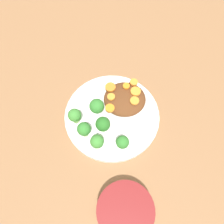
% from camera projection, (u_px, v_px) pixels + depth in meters
% --- Properties ---
extents(ground_plane, '(4.00, 4.00, 0.00)m').
position_uv_depth(ground_plane, '(112.00, 117.00, 0.60)').
color(ground_plane, '#8C603D').
extents(plate, '(0.26, 0.26, 0.02)m').
position_uv_depth(plate, '(112.00, 115.00, 0.59)').
color(plate, white).
rests_on(plate, ground_plane).
extents(dip_bowl, '(0.13, 0.13, 0.04)m').
position_uv_depth(dip_bowl, '(125.00, 211.00, 0.48)').
color(dip_bowl, white).
rests_on(dip_bowl, ground_plane).
extents(stew_mound, '(0.11, 0.11, 0.04)m').
position_uv_depth(stew_mound, '(125.00, 99.00, 0.59)').
color(stew_mound, '#5B3319').
rests_on(stew_mound, plate).
extents(broccoli_floret_0, '(0.03, 0.03, 0.05)m').
position_uv_depth(broccoli_floret_0, '(75.00, 116.00, 0.55)').
color(broccoli_floret_0, '#759E51').
rests_on(broccoli_floret_0, plate).
extents(broccoli_floret_1, '(0.04, 0.04, 0.05)m').
position_uv_depth(broccoli_floret_1, '(103.00, 124.00, 0.54)').
color(broccoli_floret_1, '#759E51').
rests_on(broccoli_floret_1, plate).
extents(broccoli_floret_2, '(0.04, 0.04, 0.05)m').
position_uv_depth(broccoli_floret_2, '(97.00, 106.00, 0.56)').
color(broccoli_floret_2, '#7FA85B').
rests_on(broccoli_floret_2, plate).
extents(broccoli_floret_3, '(0.03, 0.03, 0.05)m').
position_uv_depth(broccoli_floret_3, '(84.00, 129.00, 0.54)').
color(broccoli_floret_3, '#7FA85B').
rests_on(broccoli_floret_3, plate).
extents(broccoli_floret_4, '(0.03, 0.03, 0.05)m').
position_uv_depth(broccoli_floret_4, '(97.00, 142.00, 0.52)').
color(broccoli_floret_4, '#7FA85B').
rests_on(broccoli_floret_4, plate).
extents(broccoli_floret_5, '(0.03, 0.03, 0.05)m').
position_uv_depth(broccoli_floret_5, '(123.00, 142.00, 0.53)').
color(broccoli_floret_5, '#759E51').
rests_on(broccoli_floret_5, plate).
extents(carrot_slice_0, '(0.02, 0.02, 0.01)m').
position_uv_depth(carrot_slice_0, '(110.00, 108.00, 0.56)').
color(carrot_slice_0, orange).
rests_on(carrot_slice_0, stew_mound).
extents(carrot_slice_1, '(0.02, 0.02, 0.01)m').
position_uv_depth(carrot_slice_1, '(126.00, 86.00, 0.58)').
color(carrot_slice_1, orange).
rests_on(carrot_slice_1, stew_mound).
extents(carrot_slice_2, '(0.03, 0.03, 0.01)m').
position_uv_depth(carrot_slice_2, '(136.00, 91.00, 0.58)').
color(carrot_slice_2, orange).
rests_on(carrot_slice_2, stew_mound).
extents(carrot_slice_3, '(0.02, 0.02, 0.01)m').
position_uv_depth(carrot_slice_3, '(135.00, 101.00, 0.56)').
color(carrot_slice_3, orange).
rests_on(carrot_slice_3, stew_mound).
extents(carrot_slice_4, '(0.03, 0.03, 0.01)m').
position_uv_depth(carrot_slice_4, '(111.00, 87.00, 0.58)').
color(carrot_slice_4, orange).
rests_on(carrot_slice_4, stew_mound).
extents(carrot_slice_5, '(0.02, 0.02, 0.01)m').
position_uv_depth(carrot_slice_5, '(134.00, 82.00, 0.59)').
color(carrot_slice_5, orange).
rests_on(carrot_slice_5, stew_mound).
extents(carrot_slice_6, '(0.02, 0.02, 0.00)m').
position_uv_depth(carrot_slice_6, '(112.00, 97.00, 0.57)').
color(carrot_slice_6, orange).
rests_on(carrot_slice_6, stew_mound).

